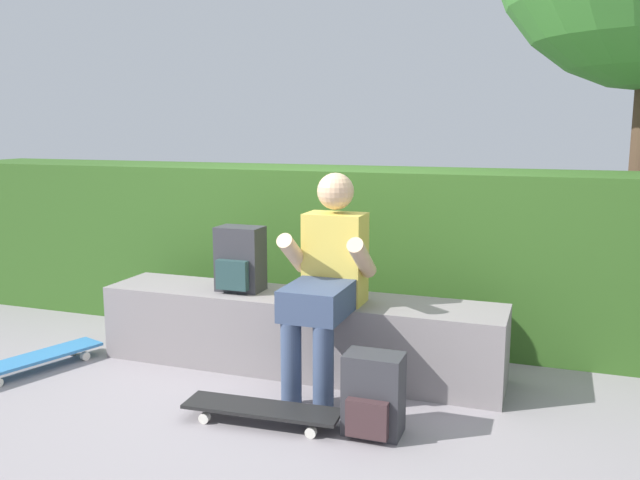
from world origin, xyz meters
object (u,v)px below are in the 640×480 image
at_px(skateboard_near_person, 262,410).
at_px(backpack_on_ground, 373,396).
at_px(skateboard_beside_bench, 37,358).
at_px(backpack_on_bench, 240,260).
at_px(bench_main, 298,332).
at_px(person_skater, 327,274).

relative_size(skateboard_near_person, backpack_on_ground, 2.03).
bearing_deg(skateboard_beside_bench, backpack_on_bench, 26.54).
xyz_separation_m(bench_main, person_skater, (0.26, -0.22, 0.43)).
bearing_deg(skateboard_near_person, bench_main, 98.29).
xyz_separation_m(bench_main, backpack_on_ground, (0.66, -0.69, -0.04)).
xyz_separation_m(skateboard_beside_bench, backpack_on_bench, (1.11, 0.56, 0.58)).
bearing_deg(backpack_on_ground, backpack_on_bench, 146.80).
relative_size(skateboard_near_person, backpack_on_bench, 2.03).
height_order(bench_main, person_skater, person_skater).
height_order(backpack_on_bench, backpack_on_ground, backpack_on_bench).
relative_size(bench_main, skateboard_beside_bench, 3.01).
height_order(skateboard_beside_bench, backpack_on_ground, backpack_on_ground).
xyz_separation_m(skateboard_near_person, backpack_on_ground, (0.55, 0.08, 0.12)).
bearing_deg(bench_main, backpack_on_ground, -46.20).
height_order(skateboard_near_person, skateboard_beside_bench, same).
height_order(bench_main, backpack_on_bench, backpack_on_bench).
distance_m(skateboard_near_person, backpack_on_bench, 1.08).
xyz_separation_m(bench_main, skateboard_near_person, (0.11, -0.78, -0.16)).
distance_m(skateboard_near_person, skateboard_beside_bench, 1.62).
xyz_separation_m(bench_main, skateboard_beside_bench, (-1.49, -0.57, -0.16)).
bearing_deg(backpack_on_bench, skateboard_beside_bench, -153.46).
bearing_deg(skateboard_beside_bench, person_skater, 11.23).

